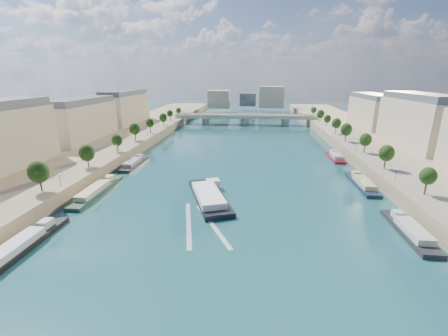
# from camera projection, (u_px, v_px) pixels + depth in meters

# --- Properties ---
(ground) EXTENTS (700.00, 700.00, 0.00)m
(ground) POSITION_uv_depth(u_px,v_px,m) (236.00, 176.00, 117.51)
(ground) COLOR #0D353B
(ground) RESTS_ON ground
(quay_left) EXTENTS (44.00, 520.00, 5.00)m
(quay_left) POSITION_uv_depth(u_px,v_px,m) (62.00, 165.00, 123.27)
(quay_left) COLOR #9E8460
(quay_left) RESTS_ON ground
(quay_right) EXTENTS (44.00, 520.00, 5.00)m
(quay_right) POSITION_uv_depth(u_px,v_px,m) (431.00, 176.00, 110.29)
(quay_right) COLOR #9E8460
(quay_right) RESTS_ON ground
(pave_left) EXTENTS (14.00, 520.00, 0.10)m
(pave_left) POSITION_uv_depth(u_px,v_px,m) (96.00, 160.00, 121.16)
(pave_left) COLOR gray
(pave_left) RESTS_ON quay_left
(pave_right) EXTENTS (14.00, 520.00, 0.10)m
(pave_right) POSITION_uv_depth(u_px,v_px,m) (390.00, 168.00, 110.88)
(pave_right) COLOR gray
(pave_right) RESTS_ON quay_right
(trees_left) EXTENTS (4.80, 268.80, 8.26)m
(trees_left) POSITION_uv_depth(u_px,v_px,m) (101.00, 146.00, 121.28)
(trees_left) COLOR #382B1E
(trees_left) RESTS_ON ground
(trees_right) EXTENTS (4.80, 268.80, 8.26)m
(trees_right) POSITION_uv_depth(u_px,v_px,m) (376.00, 147.00, 118.97)
(trees_right) COLOR #382B1E
(trees_right) RESTS_ON ground
(lamps_left) EXTENTS (0.36, 200.36, 4.28)m
(lamps_left) POSITION_uv_depth(u_px,v_px,m) (93.00, 161.00, 110.44)
(lamps_left) COLOR black
(lamps_left) RESTS_ON ground
(lamps_right) EXTENTS (0.36, 200.36, 4.28)m
(lamps_right) POSITION_uv_depth(u_px,v_px,m) (373.00, 157.00, 115.24)
(lamps_right) COLOR black
(lamps_right) RESTS_ON ground
(buildings_left) EXTENTS (16.00, 226.00, 23.20)m
(buildings_left) POSITION_uv_depth(u_px,v_px,m) (45.00, 126.00, 131.73)
(buildings_left) COLOR #BAA98F
(buildings_left) RESTS_ON ground
(skyline) EXTENTS (79.00, 42.00, 22.00)m
(skyline) POSITION_uv_depth(u_px,v_px,m) (251.00, 98.00, 321.67)
(skyline) COLOR #BAA98F
(skyline) RESTS_ON ground
(bridge) EXTENTS (112.00, 12.00, 8.15)m
(bridge) POSITION_uv_depth(u_px,v_px,m) (245.00, 118.00, 240.49)
(bridge) COLOR #C1B79E
(bridge) RESTS_ON ground
(tour_barge) EXTENTS (18.50, 31.56, 4.13)m
(tour_barge) POSITION_uv_depth(u_px,v_px,m) (209.00, 196.00, 94.89)
(tour_barge) COLOR black
(tour_barge) RESTS_ON ground
(wake) EXTENTS (16.28, 25.62, 0.04)m
(wake) POSITION_uv_depth(u_px,v_px,m) (200.00, 224.00, 79.51)
(wake) COLOR silver
(wake) RESTS_ON ground
(moored_barges_left) EXTENTS (5.00, 154.94, 3.60)m
(moored_barges_left) POSITION_uv_depth(u_px,v_px,m) (30.00, 240.00, 70.33)
(moored_barges_left) COLOR #1A1B3B
(moored_barges_left) RESTS_ON ground
(moored_barges_right) EXTENTS (5.00, 163.42, 3.60)m
(moored_barges_right) POSITION_uv_depth(u_px,v_px,m) (415.00, 237.00, 71.78)
(moored_barges_right) COLOR black
(moored_barges_right) RESTS_ON ground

